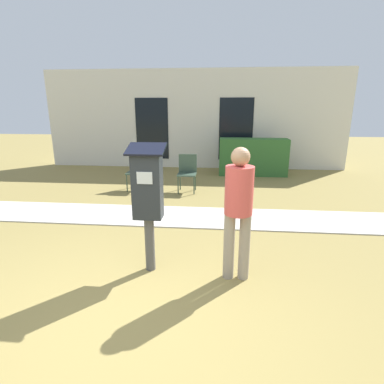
{
  "coord_description": "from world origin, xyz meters",
  "views": [
    {
      "loc": [
        0.91,
        -2.33,
        1.99
      ],
      "look_at": [
        0.6,
        0.97,
        1.05
      ],
      "focal_mm": 28.0,
      "sensor_mm": 36.0,
      "label": 1
    }
  ],
  "objects_px": {
    "parking_meter": "(148,192)",
    "outdoor_chair_left": "(137,168)",
    "outdoor_chair_middle": "(187,170)",
    "person_standing": "(238,205)"
  },
  "relations": [
    {
      "from": "parking_meter",
      "to": "outdoor_chair_middle",
      "type": "height_order",
      "value": "parking_meter"
    },
    {
      "from": "parking_meter",
      "to": "outdoor_chair_middle",
      "type": "xyz_separation_m",
      "value": [
        0.06,
        3.75,
        -0.49
      ]
    },
    {
      "from": "outdoor_chair_left",
      "to": "outdoor_chair_middle",
      "type": "height_order",
      "value": "same"
    },
    {
      "from": "parking_meter",
      "to": "outdoor_chair_middle",
      "type": "distance_m",
      "value": 3.78
    },
    {
      "from": "parking_meter",
      "to": "person_standing",
      "type": "relative_size",
      "value": 1.01
    },
    {
      "from": "parking_meter",
      "to": "outdoor_chair_left",
      "type": "xyz_separation_m",
      "value": [
        -1.21,
        3.82,
        -0.49
      ]
    },
    {
      "from": "outdoor_chair_middle",
      "to": "outdoor_chair_left",
      "type": "bearing_deg",
      "value": 171.69
    },
    {
      "from": "parking_meter",
      "to": "outdoor_chair_left",
      "type": "bearing_deg",
      "value": 107.59
    },
    {
      "from": "outdoor_chair_middle",
      "to": "parking_meter",
      "type": "bearing_deg",
      "value": -96.04
    },
    {
      "from": "parking_meter",
      "to": "outdoor_chair_left",
      "type": "relative_size",
      "value": 1.77
    }
  ]
}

